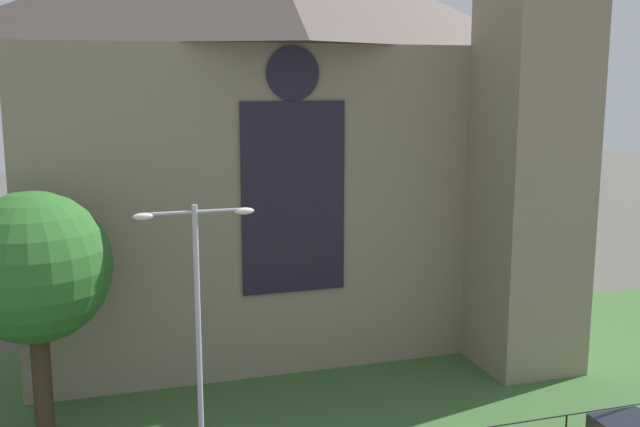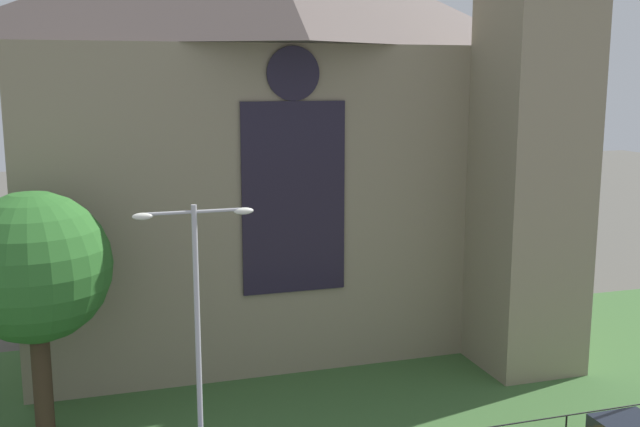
# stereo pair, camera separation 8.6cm
# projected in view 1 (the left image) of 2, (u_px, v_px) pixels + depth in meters

# --- Properties ---
(ground) EXTENTS (160.00, 160.00, 0.00)m
(ground) POSITION_uv_depth(u_px,v_px,m) (306.00, 387.00, 31.33)
(ground) COLOR #56544C
(grass_verge) EXTENTS (120.00, 20.00, 0.01)m
(grass_verge) POSITION_uv_depth(u_px,v_px,m) (321.00, 406.00, 29.45)
(grass_verge) COLOR #3D6633
(grass_verge) RESTS_ON ground
(church_building) EXTENTS (23.20, 16.20, 26.00)m
(church_building) POSITION_uv_depth(u_px,v_px,m) (279.00, 127.00, 36.16)
(church_building) COLOR gray
(church_building) RESTS_ON ground
(tree_left_near) EXTENTS (5.32, 5.32, 8.85)m
(tree_left_near) POSITION_uv_depth(u_px,v_px,m) (34.00, 269.00, 26.14)
(tree_left_near) COLOR #423021
(tree_left_near) RESTS_ON ground
(streetlamp_near) EXTENTS (3.37, 0.26, 9.19)m
(streetlamp_near) POSITION_uv_depth(u_px,v_px,m) (198.00, 323.00, 21.55)
(streetlamp_near) COLOR #B2B2B7
(streetlamp_near) RESTS_ON ground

